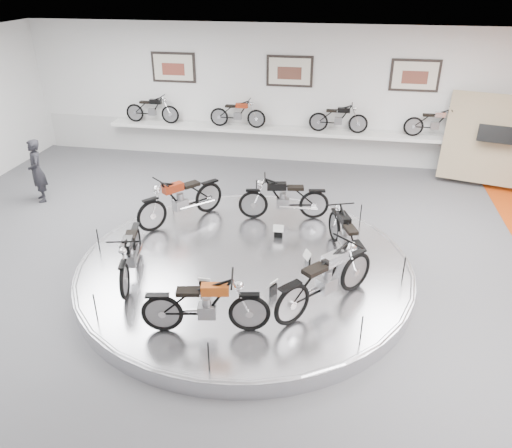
% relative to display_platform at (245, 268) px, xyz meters
% --- Properties ---
extents(floor, '(16.00, 16.00, 0.00)m').
position_rel_display_platform_xyz_m(floor, '(0.00, -0.30, -0.15)').
color(floor, '#4C4C4F').
rests_on(floor, ground).
extents(ceiling, '(16.00, 16.00, 0.00)m').
position_rel_display_platform_xyz_m(ceiling, '(0.00, -0.30, 3.85)').
color(ceiling, white).
rests_on(ceiling, wall_back).
extents(wall_back, '(16.00, 0.00, 16.00)m').
position_rel_display_platform_xyz_m(wall_back, '(0.00, 6.70, 1.85)').
color(wall_back, silver).
rests_on(wall_back, floor).
extents(dado_band, '(15.68, 0.04, 1.10)m').
position_rel_display_platform_xyz_m(dado_band, '(0.00, 6.68, 0.40)').
color(dado_band, '#BCBCBA').
rests_on(dado_band, floor).
extents(display_platform, '(6.40, 6.40, 0.30)m').
position_rel_display_platform_xyz_m(display_platform, '(0.00, 0.00, 0.00)').
color(display_platform, silver).
rests_on(display_platform, floor).
extents(platform_rim, '(6.40, 6.40, 0.10)m').
position_rel_display_platform_xyz_m(platform_rim, '(0.00, 0.00, 0.12)').
color(platform_rim, '#B2B2BA').
rests_on(platform_rim, display_platform).
extents(shelf, '(11.00, 0.55, 0.10)m').
position_rel_display_platform_xyz_m(shelf, '(0.00, 6.40, 0.85)').
color(shelf, silver).
rests_on(shelf, wall_back).
extents(poster_left, '(1.35, 0.06, 0.88)m').
position_rel_display_platform_xyz_m(poster_left, '(-3.50, 6.66, 2.55)').
color(poster_left, beige).
rests_on(poster_left, wall_back).
extents(poster_center, '(1.35, 0.06, 0.88)m').
position_rel_display_platform_xyz_m(poster_center, '(0.00, 6.66, 2.55)').
color(poster_center, beige).
rests_on(poster_center, wall_back).
extents(poster_right, '(1.35, 0.06, 0.88)m').
position_rel_display_platform_xyz_m(poster_right, '(3.50, 6.66, 2.55)').
color(poster_right, beige).
rests_on(poster_right, wall_back).
extents(display_panel, '(2.56, 1.52, 2.30)m').
position_rel_display_platform_xyz_m(display_panel, '(5.60, 5.80, 1.10)').
color(display_panel, '#8F7A5E').
rests_on(display_panel, floor).
extents(shelf_bike_a, '(1.22, 0.43, 0.73)m').
position_rel_display_platform_xyz_m(shelf_bike_a, '(-4.20, 6.40, 1.27)').
color(shelf_bike_a, black).
rests_on(shelf_bike_a, shelf).
extents(shelf_bike_b, '(1.22, 0.43, 0.73)m').
position_rel_display_platform_xyz_m(shelf_bike_b, '(-1.50, 6.40, 1.27)').
color(shelf_bike_b, maroon).
rests_on(shelf_bike_b, shelf).
extents(shelf_bike_c, '(1.22, 0.43, 0.73)m').
position_rel_display_platform_xyz_m(shelf_bike_c, '(1.50, 6.40, 1.27)').
color(shelf_bike_c, black).
rests_on(shelf_bike_c, shelf).
extents(shelf_bike_d, '(1.22, 0.43, 0.73)m').
position_rel_display_platform_xyz_m(shelf_bike_d, '(4.20, 6.40, 1.27)').
color(shelf_bike_d, '#BBBBC1').
rests_on(shelf_bike_d, shelf).
extents(bike_a, '(1.11, 1.74, 0.97)m').
position_rel_display_platform_xyz_m(bike_a, '(1.88, 0.56, 0.63)').
color(bike_a, black).
rests_on(bike_a, display_platform).
extents(bike_b, '(1.80, 0.89, 1.01)m').
position_rel_display_platform_xyz_m(bike_b, '(0.49, 2.01, 0.65)').
color(bike_b, black).
rests_on(bike_b, display_platform).
extents(bike_c, '(1.69, 1.84, 1.09)m').
position_rel_display_platform_xyz_m(bike_c, '(-1.73, 1.47, 0.70)').
color(bike_c, maroon).
rests_on(bike_c, display_platform).
extents(bike_d, '(0.95, 1.74, 0.97)m').
position_rel_display_platform_xyz_m(bike_d, '(-1.94, -0.85, 0.63)').
color(bike_d, black).
rests_on(bike_d, display_platform).
extents(bike_e, '(1.78, 0.90, 1.00)m').
position_rel_display_platform_xyz_m(bike_e, '(-0.19, -2.11, 0.65)').
color(bike_e, '#AF4814').
rests_on(bike_e, display_platform).
extents(bike_f, '(1.74, 1.86, 1.11)m').
position_rel_display_platform_xyz_m(bike_f, '(1.59, -1.13, 0.70)').
color(bike_f, '#BBBBC1').
rests_on(bike_f, display_platform).
extents(visitor, '(0.67, 0.70, 1.62)m').
position_rel_display_platform_xyz_m(visitor, '(-5.85, 2.52, 0.66)').
color(visitor, black).
rests_on(visitor, floor).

